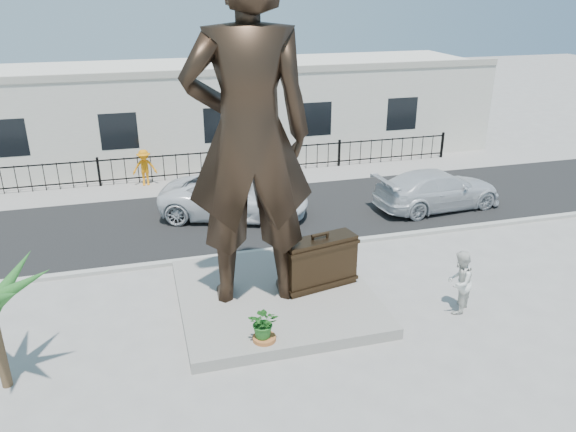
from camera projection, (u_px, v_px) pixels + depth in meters
name	position (u px, v px, depth m)	size (l,w,h in m)	color
ground	(309.00, 328.00, 14.34)	(100.00, 100.00, 0.00)	#9E9991
street	(247.00, 214.00, 21.47)	(40.00, 7.00, 0.01)	black
curb	(268.00, 251.00, 18.33)	(40.00, 0.25, 0.12)	#A5A399
far_sidewalk	(229.00, 181.00, 25.03)	(40.00, 2.50, 0.02)	#9E9991
plinth	(275.00, 296.00, 15.49)	(5.20, 5.20, 0.30)	gray
fence	(225.00, 163.00, 25.52)	(22.00, 0.10, 1.20)	black
building	(210.00, 110.00, 28.65)	(28.00, 7.00, 4.40)	silver
statue	(249.00, 137.00, 13.66)	(3.20, 2.10, 8.78)	black
suitcase	(319.00, 262.00, 15.47)	(2.07, 0.66, 1.46)	black
tourist	(459.00, 282.00, 14.76)	(0.85, 0.66, 1.75)	silver
car_white	(235.00, 197.00, 20.98)	(2.53, 5.50, 1.53)	silver
car_silver	(438.00, 189.00, 21.80)	(2.07, 5.10, 1.48)	silver
worker	(145.00, 168.00, 24.19)	(1.02, 0.59, 1.58)	orange
palm_tree	(8.00, 385.00, 12.28)	(1.80, 1.80, 3.20)	#235B21
planter	(264.00, 344.00, 13.37)	(0.56, 0.56, 0.40)	#AC5E2D
shrub	(264.00, 322.00, 13.14)	(0.71, 0.62, 0.79)	#256621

